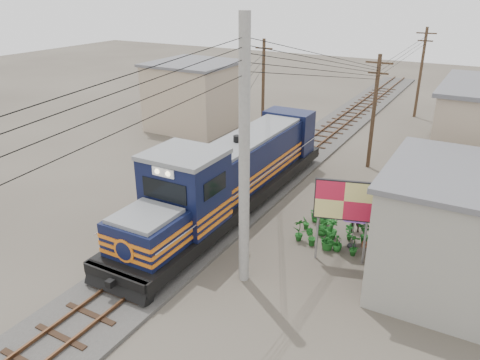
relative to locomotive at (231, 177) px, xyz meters
The scene contains 14 objects.
ground 4.86m from the locomotive, 90.00° to the right, with size 120.00×120.00×0.00m, color #473F35.
ballast 5.76m from the locomotive, 90.00° to the left, with size 3.60×70.00×0.16m, color #595651.
track 5.70m from the locomotive, 90.00° to the left, with size 1.15×70.00×0.12m.
locomotive is the anchor object (origin of this frame).
utility_pole_main 6.89m from the locomotive, 55.07° to the right, with size 0.40×0.40×10.00m.
wooden_pole_mid 10.67m from the locomotive, 64.63° to the left, with size 1.60×0.24×7.00m.
wooden_pole_far 24.07m from the locomotive, 78.45° to the left, with size 1.60×0.24×7.50m.
wooden_pole_left 14.51m from the locomotive, 110.34° to the left, with size 1.60×0.24×7.00m.
power_lines 6.99m from the locomotive, 92.04° to the left, with size 9.65×19.00×3.30m.
shophouse_left 15.25m from the locomotive, 131.04° to the left, with size 6.30×6.30×5.20m.
billboard 6.70m from the locomotive, 16.93° to the right, with size 2.30×0.79×3.65m.
market_umbrella 6.55m from the locomotive, ahead, with size 2.17×2.17×2.16m.
vendor 6.35m from the locomotive, ahead, with size 0.58×0.38×1.59m, color black.
plant_nursery 5.48m from the locomotive, ahead, with size 3.33×3.15×1.13m.
Camera 1 is at (10.96, -14.11, 10.78)m, focal length 35.00 mm.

